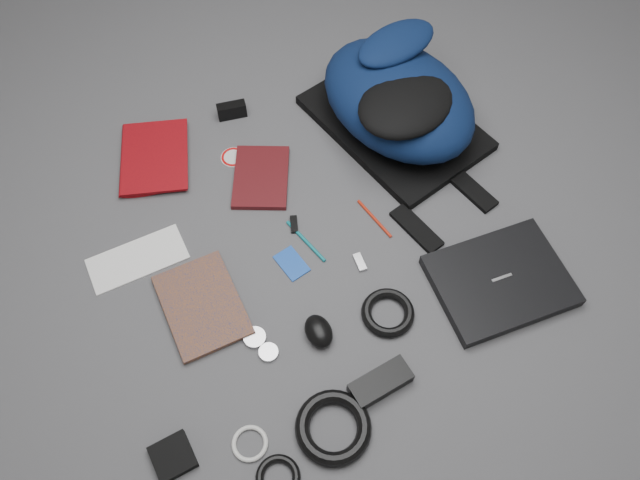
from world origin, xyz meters
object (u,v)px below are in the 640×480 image
object	(u,v)px
mouse	(319,331)
laptop	(500,281)
textbook_red	(121,161)
comic_book	(167,320)
pouch	(173,457)
dvd_case	(261,177)
backpack	(398,99)
power_brick	(380,383)
compact_camera	(232,110)

from	to	relation	value
mouse	laptop	bearing A→B (deg)	-7.48
laptop	textbook_red	bearing A→B (deg)	138.95
laptop	textbook_red	distance (m)	1.09
comic_book	pouch	distance (m)	0.33
comic_book	dvd_case	bearing A→B (deg)	38.68
backpack	comic_book	size ratio (longest dim) A/B	2.19
backpack	power_brick	world-z (taller)	backpack
dvd_case	power_brick	xyz separation A→B (m)	(0.07, -0.66, 0.01)
textbook_red	dvd_case	bearing A→B (deg)	-14.43
comic_book	power_brick	distance (m)	0.54
backpack	compact_camera	world-z (taller)	backpack
compact_camera	textbook_red	bearing A→B (deg)	-163.99
textbook_red	laptop	bearing A→B (deg)	-27.36
dvd_case	pouch	distance (m)	0.77
backpack	compact_camera	xyz separation A→B (m)	(-0.43, 0.21, -0.09)
textbook_red	compact_camera	bearing A→B (deg)	23.95
power_brick	compact_camera	bearing A→B (deg)	85.65
compact_camera	pouch	bearing A→B (deg)	-108.12
power_brick	pouch	world-z (taller)	power_brick
mouse	power_brick	xyz separation A→B (m)	(0.09, -0.17, -0.01)
laptop	comic_book	xyz separation A→B (m)	(-0.81, 0.21, -0.01)
dvd_case	power_brick	bearing A→B (deg)	-61.87
textbook_red	compact_camera	size ratio (longest dim) A/B	2.99
comic_book	pouch	size ratio (longest dim) A/B	2.92
dvd_case	power_brick	size ratio (longest dim) A/B	1.45
comic_book	dvd_case	distance (m)	0.48
textbook_red	pouch	world-z (taller)	textbook_red
mouse	textbook_red	bearing A→B (deg)	112.73
laptop	compact_camera	bearing A→B (deg)	121.35
dvd_case	compact_camera	distance (m)	0.25
textbook_red	mouse	xyz separation A→B (m)	(0.33, -0.69, 0.01)
backpack	pouch	distance (m)	1.10
textbook_red	compact_camera	xyz separation A→B (m)	(0.35, 0.06, 0.01)
comic_book	pouch	world-z (taller)	pouch
laptop	dvd_case	size ratio (longest dim) A/B	1.56
dvd_case	mouse	bearing A→B (deg)	-69.99
laptop	mouse	world-z (taller)	mouse
power_brick	textbook_red	bearing A→B (deg)	107.24
backpack	comic_book	world-z (taller)	backpack
textbook_red	pouch	distance (m)	0.84
textbook_red	mouse	size ratio (longest dim) A/B	2.88
laptop	textbook_red	size ratio (longest dim) A/B	1.29
laptop	pouch	size ratio (longest dim) A/B	3.83
textbook_red	comic_book	xyz separation A→B (m)	(-0.00, -0.52, -0.00)
dvd_case	textbook_red	bearing A→B (deg)	173.33
pouch	mouse	bearing A→B (deg)	20.70
backpack	power_brick	xyz separation A→B (m)	(-0.36, -0.70, -0.10)
mouse	pouch	size ratio (longest dim) A/B	1.03
compact_camera	pouch	world-z (taller)	compact_camera
mouse	backpack	bearing A→B (deg)	46.97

